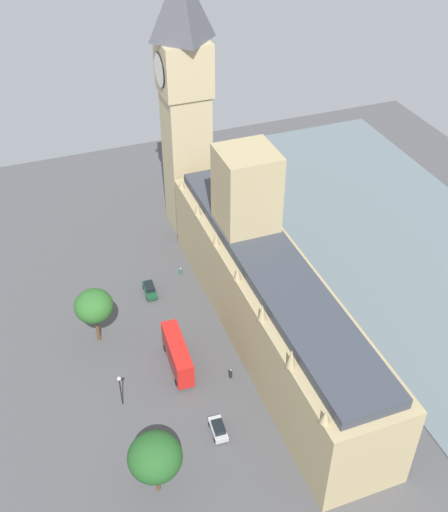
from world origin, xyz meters
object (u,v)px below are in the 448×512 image
Objects in this scene: car_silver_midblock at (218,429)px; street_lamp_opposite_hall at (120,385)px; pedestrian_by_river_gate at (231,374)px; car_dark_green_near_tower at (150,289)px; pedestrian_leading at (181,272)px; plane_tree_far_end at (155,457)px; parliament_building at (267,291)px; plane_tree_trailing at (94,306)px; clock_tower at (185,101)px; double_decker_bus_corner at (177,354)px.

street_lamp_opposite_hall is (11.17, -9.53, 3.12)m from car_silver_midblock.
pedestrian_by_river_gate is 16.71m from street_lamp_opposite_hall.
pedestrian_leading is at bearing -152.94° from car_dark_green_near_tower.
plane_tree_far_end reaches higher than car_silver_midblock.
plane_tree_trailing is at bearing -16.37° from parliament_building.
plane_tree_far_end is at bearing -148.23° from car_silver_midblock.
pedestrian_by_river_gate is (8.73, 7.34, -7.84)m from parliament_building.
pedestrian_by_river_gate is (0.25, 25.82, 0.05)m from pedestrian_leading.
plane_tree_trailing is (10.58, 8.01, 6.23)m from car_dark_green_near_tower.
clock_tower is 45.49m from double_decker_bus_corner.
parliament_building is 6.16× the size of plane_tree_trailing.
street_lamp_opposite_hall is (10.07, 22.13, 3.11)m from car_dark_green_near_tower.
pedestrian_leading is 0.16× the size of plane_tree_trailing.
street_lamp_opposite_hall is at bearing 92.07° from plane_tree_trailing.
pedestrian_leading is at bearing 84.88° from car_silver_midblock.
pedestrian_leading is 43.24m from plane_tree_far_end.
plane_tree_trailing is at bearing -41.17° from double_decker_bus_corner.
pedestrian_leading is 0.94× the size of pedestrian_by_river_gate.
street_lamp_opposite_hall is at bearing 68.49° from car_dark_green_near_tower.
car_silver_midblock is 27.11m from plane_tree_trailing.
clock_tower is at bearing -119.83° from street_lamp_opposite_hall.
street_lamp_opposite_hall is (9.66, 4.25, 1.37)m from double_decker_bus_corner.
pedestrian_by_river_gate is at bearing 146.33° from double_decker_bus_corner.
double_decker_bus_corner is at bearing -114.06° from plane_tree_far_end.
car_dark_green_near_tower is 7.19m from pedestrian_leading.
car_silver_midblock is 0.44× the size of plane_tree_far_end.
plane_tree_trailing reaches higher than car_dark_green_near_tower.
plane_tree_far_end is at bearing 68.18° from clock_tower.
pedestrian_leading is 25.82m from pedestrian_by_river_gate.
parliament_building is 6.26× the size of plane_tree_far_end.
parliament_building is 5.64× the size of double_decker_bus_corner.
parliament_building reaches higher than pedestrian_by_river_gate.
car_silver_midblock is at bearing 49.17° from parliament_building.
street_lamp_opposite_hall reaches higher than car_silver_midblock.
double_decker_bus_corner is 6.33× the size of pedestrian_by_river_gate.
pedestrian_leading is at bearing -105.53° from double_decker_bus_corner.
double_decker_bus_corner is at bearing 145.18° from pedestrian_by_river_gate.
plane_tree_trailing is 14.47m from street_lamp_opposite_hall.
double_decker_bus_corner is at bearing 8.64° from parliament_building.
parliament_building is 26.36m from street_lamp_opposite_hall.
clock_tower is 33.92m from car_dark_green_near_tower.
plane_tree_trailing is at bearing -60.05° from pedestrian_leading.
parliament_building is 1.20× the size of clock_tower.
plane_tree_trailing is at bearing 40.10° from car_dark_green_near_tower.
plane_tree_far_end is at bearing 94.37° from street_lamp_opposite_hall.
plane_tree_trailing is at bearing 120.13° from car_silver_midblock.
pedestrian_by_river_gate is at bearing 177.39° from street_lamp_opposite_hall.
car_dark_green_near_tower is at bearing -45.93° from parliament_building.
plane_tree_trailing is (23.96, 26.78, -18.66)m from clock_tower.
double_decker_bus_corner is 1.11× the size of plane_tree_far_end.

